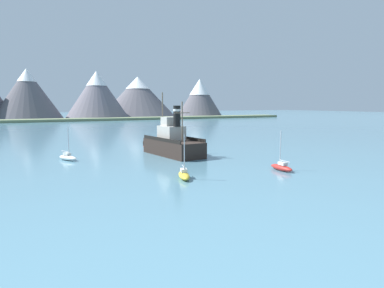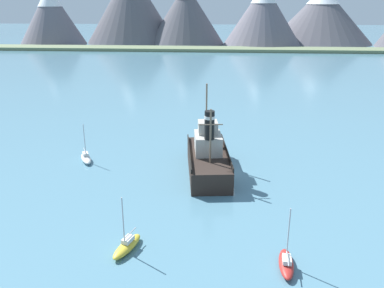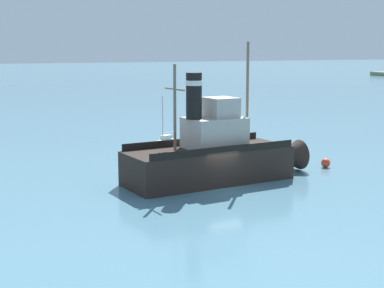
% 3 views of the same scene
% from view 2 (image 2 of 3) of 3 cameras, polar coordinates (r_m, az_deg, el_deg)
% --- Properties ---
extents(ground_plane, '(600.00, 600.00, 0.00)m').
position_cam_2_polar(ground_plane, '(47.75, 4.54, -4.09)').
color(ground_plane, teal).
extents(mountain_ridge, '(184.43, 55.26, 33.34)m').
position_cam_2_polar(mountain_ridge, '(191.14, 4.23, 18.02)').
color(mountain_ridge, slate).
rests_on(mountain_ridge, ground).
extents(shoreline_strip, '(240.00, 12.00, 1.20)m').
position_cam_2_polar(shoreline_strip, '(165.24, 4.49, 13.13)').
color(shoreline_strip, '#6B7A56').
rests_on(shoreline_strip, ground).
extents(old_tugboat, '(5.74, 14.69, 9.90)m').
position_cam_2_polar(old_tugboat, '(47.57, 2.21, -1.75)').
color(old_tugboat, '#2D231E').
rests_on(old_tugboat, ground).
extents(sailboat_white, '(2.67, 3.89, 4.90)m').
position_cam_2_polar(sailboat_white, '(52.66, -14.66, -1.88)').
color(sailboat_white, white).
rests_on(sailboat_white, ground).
extents(sailboat_yellow, '(2.25, 3.95, 4.90)m').
position_cam_2_polar(sailboat_yellow, '(34.18, -9.12, -13.89)').
color(sailboat_yellow, gold).
rests_on(sailboat_yellow, ground).
extents(sailboat_red, '(1.36, 3.87, 4.90)m').
position_cam_2_polar(sailboat_red, '(32.65, 13.09, -15.97)').
color(sailboat_red, '#B22823').
rests_on(sailboat_red, ground).
extents(mooring_buoy, '(0.74, 0.74, 0.74)m').
position_cam_2_polar(mooring_buoy, '(57.60, 1.84, 0.58)').
color(mooring_buoy, red).
rests_on(mooring_buoy, ground).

